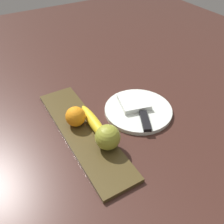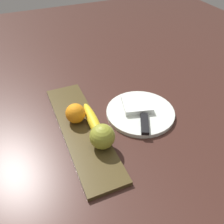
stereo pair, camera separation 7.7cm
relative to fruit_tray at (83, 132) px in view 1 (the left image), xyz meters
The scene contains 8 objects.
ground_plane 0.03m from the fruit_tray, 30.88° to the right, with size 2.40×2.40×0.00m, color #3F231D.
fruit_tray is the anchor object (origin of this frame).
apple 0.11m from the fruit_tray, 159.70° to the right, with size 0.07×0.07×0.07m, color #969C32.
banana 0.05m from the fruit_tray, 99.82° to the right, with size 0.19×0.03×0.03m, color yellow.
orange_near_apple 0.05m from the fruit_tray, ahead, with size 0.06×0.06×0.06m, color orange.
dinner_plate 0.21m from the fruit_tray, 90.00° to the right, with size 0.23×0.23×0.01m, color white.
folded_napkin 0.21m from the fruit_tray, 82.14° to the right, with size 0.10×0.09×0.02m, color white.
knife 0.20m from the fruit_tray, 105.12° to the right, with size 0.17×0.10×0.01m.
Camera 1 is at (-0.54, 0.21, 0.54)m, focal length 39.52 mm.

